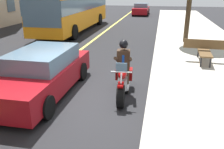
# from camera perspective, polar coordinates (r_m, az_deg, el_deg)

# --- Properties ---
(ground_plane) EXTENTS (80.00, 80.00, 0.00)m
(ground_plane) POSITION_cam_1_polar(r_m,az_deg,el_deg) (7.72, -6.78, -5.07)
(ground_plane) COLOR black
(lane_center_stripe) EXTENTS (60.00, 0.16, 0.01)m
(lane_center_stripe) POSITION_cam_1_polar(r_m,az_deg,el_deg) (8.52, -19.71, -3.65)
(lane_center_stripe) COLOR #E5DB4C
(lane_center_stripe) RESTS_ON ground_plane
(motorcycle_main) EXTENTS (2.22, 0.71, 1.26)m
(motorcycle_main) POSITION_cam_1_polar(r_m,az_deg,el_deg) (7.60, 2.58, -1.64)
(motorcycle_main) COLOR black
(motorcycle_main) RESTS_ON ground_plane
(rider_main) EXTENTS (0.65, 0.59, 1.74)m
(rider_main) POSITION_cam_1_polar(r_m,az_deg,el_deg) (7.59, 2.72, 2.98)
(rider_main) COLOR black
(rider_main) RESTS_ON ground_plane
(bus_near) EXTENTS (11.05, 2.70, 3.30)m
(bus_near) POSITION_cam_1_polar(r_m,az_deg,el_deg) (19.70, -8.99, 15.72)
(bus_near) COLOR orange
(bus_near) RESTS_ON ground_plane
(car_silver) EXTENTS (4.60, 1.92, 1.40)m
(car_silver) POSITION_cam_1_polar(r_m,az_deg,el_deg) (31.36, 6.91, 15.14)
(car_silver) COLOR maroon
(car_silver) RESTS_ON ground_plane
(car_dark) EXTENTS (4.60, 1.92, 1.40)m
(car_dark) POSITION_cam_1_polar(r_m,az_deg,el_deg) (7.98, -16.26, 0.42)
(car_dark) COLOR maroon
(car_dark) RESTS_ON ground_plane
(bench_sidewalk) EXTENTS (1.82, 1.80, 0.95)m
(bench_sidewalk) POSITION_cam_1_polar(r_m,az_deg,el_deg) (11.31, 21.09, 5.65)
(bench_sidewalk) COLOR brown
(bench_sidewalk) RESTS_ON sidewalk_curb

